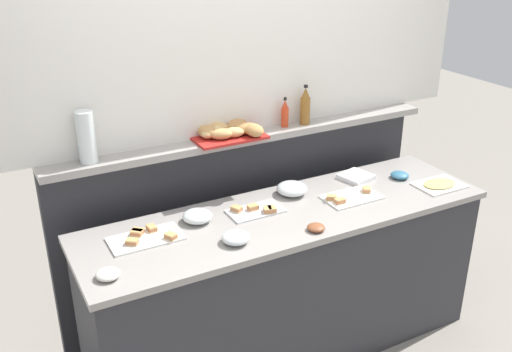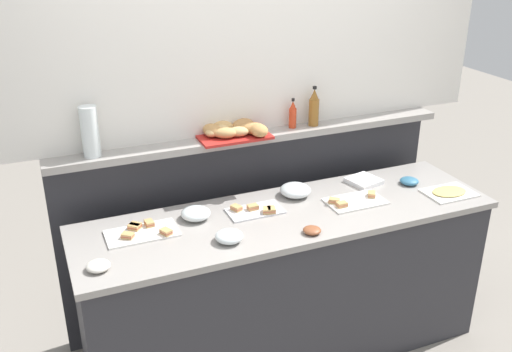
# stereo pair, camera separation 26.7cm
# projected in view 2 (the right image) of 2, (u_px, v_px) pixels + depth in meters

# --- Properties ---
(ground_plane) EXTENTS (12.00, 12.00, 0.00)m
(ground_plane) POSITION_uv_depth(u_px,v_px,m) (247.00, 294.00, 3.93)
(ground_plane) COLOR gray
(buffet_counter) EXTENTS (2.27, 0.64, 0.90)m
(buffet_counter) POSITION_uv_depth(u_px,v_px,m) (286.00, 285.00, 3.24)
(buffet_counter) COLOR #2D2D33
(buffet_counter) RESTS_ON ground_plane
(back_ledge_unit) EXTENTS (2.35, 0.22, 1.22)m
(back_ledge_unit) POSITION_uv_depth(u_px,v_px,m) (253.00, 217.00, 3.59)
(back_ledge_unit) COLOR #2D2D33
(back_ledge_unit) RESTS_ON ground_plane
(upper_wall_panel) EXTENTS (2.95, 0.08, 1.38)m
(upper_wall_panel) POSITION_uv_depth(u_px,v_px,m) (250.00, 6.00, 3.10)
(upper_wall_panel) COLOR white
(upper_wall_panel) RESTS_ON back_ledge_unit
(sandwich_platter_side) EXTENTS (0.32, 0.19, 0.04)m
(sandwich_platter_side) POSITION_uv_depth(u_px,v_px,m) (354.00, 201.00, 3.18)
(sandwich_platter_side) COLOR white
(sandwich_platter_side) RESTS_ON buffet_counter
(sandwich_platter_rear) EXTENTS (0.30, 0.17, 0.04)m
(sandwich_platter_rear) POSITION_uv_depth(u_px,v_px,m) (256.00, 210.00, 3.07)
(sandwich_platter_rear) COLOR silver
(sandwich_platter_rear) RESTS_ON buffet_counter
(sandwich_platter_front) EXTENTS (0.36, 0.19, 0.04)m
(sandwich_platter_front) POSITION_uv_depth(u_px,v_px,m) (142.00, 232.00, 2.86)
(sandwich_platter_front) COLOR white
(sandwich_platter_front) RESTS_ON buffet_counter
(cold_cuts_platter) EXTENTS (0.28, 0.20, 0.02)m
(cold_cuts_platter) POSITION_uv_depth(u_px,v_px,m) (449.00, 192.00, 3.28)
(cold_cuts_platter) COLOR white
(cold_cuts_platter) RESTS_ON buffet_counter
(glass_bowl_large) EXTENTS (0.14, 0.14, 0.06)m
(glass_bowl_large) POSITION_uv_depth(u_px,v_px,m) (229.00, 237.00, 2.79)
(glass_bowl_large) COLOR silver
(glass_bowl_large) RESTS_ON buffet_counter
(glass_bowl_medium) EXTENTS (0.18, 0.18, 0.07)m
(glass_bowl_medium) POSITION_uv_depth(u_px,v_px,m) (295.00, 191.00, 3.25)
(glass_bowl_medium) COLOR silver
(glass_bowl_medium) RESTS_ON buffet_counter
(glass_bowl_small) EXTENTS (0.16, 0.16, 0.06)m
(glass_bowl_small) POSITION_uv_depth(u_px,v_px,m) (196.00, 214.00, 3.00)
(glass_bowl_small) COLOR silver
(glass_bowl_small) RESTS_ON buffet_counter
(condiment_bowl_red) EXTENTS (0.11, 0.11, 0.04)m
(condiment_bowl_red) POSITION_uv_depth(u_px,v_px,m) (98.00, 266.00, 2.56)
(condiment_bowl_red) COLOR silver
(condiment_bowl_red) RESTS_ON buffet_counter
(condiment_bowl_cream) EXTENTS (0.09, 0.09, 0.03)m
(condiment_bowl_cream) POSITION_uv_depth(u_px,v_px,m) (312.00, 230.00, 2.86)
(condiment_bowl_cream) COLOR brown
(condiment_bowl_cream) RESTS_ON buffet_counter
(condiment_bowl_teal) EXTENTS (0.11, 0.11, 0.04)m
(condiment_bowl_teal) POSITION_uv_depth(u_px,v_px,m) (409.00, 181.00, 3.40)
(condiment_bowl_teal) COLOR teal
(condiment_bowl_teal) RESTS_ON buffet_counter
(napkin_stack) EXTENTS (0.20, 0.20, 0.03)m
(napkin_stack) POSITION_uv_depth(u_px,v_px,m) (364.00, 181.00, 3.41)
(napkin_stack) COLOR white
(napkin_stack) RESTS_ON buffet_counter
(vinegar_bottle_amber) EXTENTS (0.06, 0.06, 0.24)m
(vinegar_bottle_amber) POSITION_uv_depth(u_px,v_px,m) (314.00, 108.00, 3.38)
(vinegar_bottle_amber) COLOR #8E5B23
(vinegar_bottle_amber) RESTS_ON back_ledge_unit
(hot_sauce_bottle) EXTENTS (0.04, 0.04, 0.18)m
(hot_sauce_bottle) POSITION_uv_depth(u_px,v_px,m) (293.00, 115.00, 3.35)
(hot_sauce_bottle) COLOR red
(hot_sauce_bottle) RESTS_ON back_ledge_unit
(bread_basket) EXTENTS (0.40, 0.29, 0.08)m
(bread_basket) POSITION_uv_depth(u_px,v_px,m) (233.00, 130.00, 3.22)
(bread_basket) COLOR #B2231E
(bread_basket) RESTS_ON back_ledge_unit
(water_carafe) EXTENTS (0.09, 0.09, 0.27)m
(water_carafe) POSITION_uv_depth(u_px,v_px,m) (90.00, 132.00, 2.92)
(water_carafe) COLOR silver
(water_carafe) RESTS_ON back_ledge_unit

